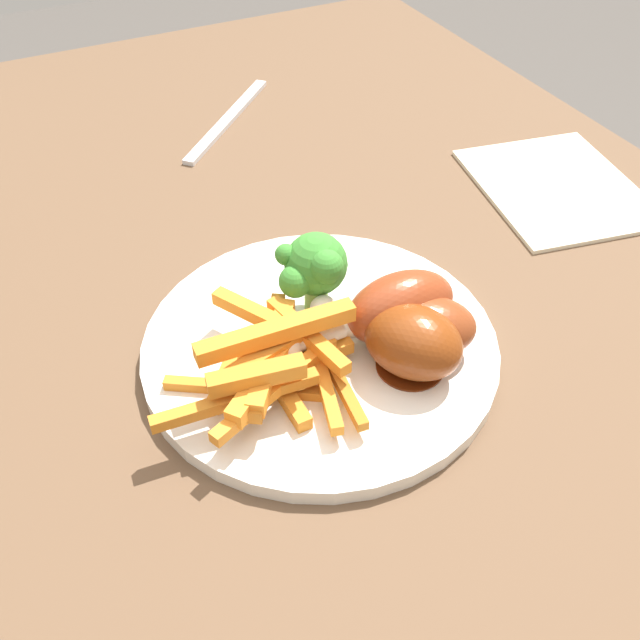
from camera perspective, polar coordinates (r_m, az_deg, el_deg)
dining_table at (r=0.61m, az=0.03°, el=-7.55°), size 1.19×0.81×0.75m
dinner_plate at (r=0.51m, az=0.00°, el=-2.13°), size 0.25×0.25×0.01m
broccoli_floret_front at (r=0.50m, az=-0.70°, el=4.22°), size 0.05×0.05×0.06m
carrot_fries_pile at (r=0.46m, az=-3.78°, el=-3.38°), size 0.14×0.15×0.05m
chicken_drumstick_near at (r=0.49m, az=7.51°, el=-0.61°), size 0.09×0.13×0.04m
chicken_drumstick_far at (r=0.48m, az=7.04°, el=-1.61°), size 0.11×0.09×0.05m
chicken_drumstick_extra at (r=0.49m, az=5.98°, el=0.82°), size 0.05×0.14×0.05m
fork at (r=0.80m, az=-7.40°, el=15.65°), size 0.14×0.14×0.00m
napkin at (r=0.72m, az=18.48°, el=10.08°), size 0.19×0.17×0.00m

